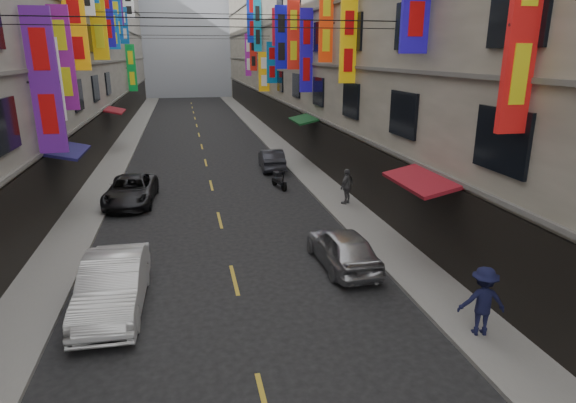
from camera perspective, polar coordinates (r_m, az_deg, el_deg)
name	(u,v)px	position (r m, az deg, el deg)	size (l,w,h in m)	color
sidewalk_left	(122,149)	(39.11, -19.03, 5.91)	(2.00, 90.00, 0.12)	slate
sidewalk_right	(276,143)	(39.50, -1.40, 6.94)	(2.00, 90.00, 0.12)	slate
building_row_left	(17,16)	(39.74, -29.48, 18.58)	(10.14, 90.00, 19.00)	#9A968C
building_row_right	(350,21)	(40.51, 7.41, 20.45)	(10.14, 90.00, 19.00)	#ACA290
haze_block	(185,30)	(88.30, -12.05, 19.31)	(18.00, 8.00, 22.00)	#A7ADBA
shop_signage	(194,18)	(31.60, -11.09, 20.59)	(14.00, 55.00, 12.01)	#0E51AA
street_awnings	(186,146)	(22.55, -12.02, 6.47)	(13.99, 35.20, 0.41)	#154F28
overhead_cables	(203,17)	(26.29, -10.03, 20.75)	(14.00, 38.04, 1.24)	black
lane_markings	(204,154)	(35.91, -9.97, 5.57)	(0.12, 80.20, 0.01)	gold
scooter_far_right	(279,180)	(26.15, -1.09, 2.53)	(0.65, 1.78, 1.14)	black
car_left_mid	(113,285)	(14.62, -20.03, -9.28)	(1.63, 4.67, 1.54)	silver
car_left_far	(131,190)	(24.60, -18.11, 1.27)	(2.20, 4.77, 1.33)	black
car_right_mid	(343,248)	(16.58, 6.49, -5.44)	(1.62, 4.03, 1.37)	#A9A9AE
car_right_far	(271,159)	(30.52, -1.97, 5.03)	(1.36, 3.91, 1.29)	#27282F
pedestrian_rnear	(483,301)	(13.34, 22.07, -10.87)	(1.18, 0.61, 1.83)	black
pedestrian_rfar	(347,186)	(23.08, 7.00, 1.80)	(1.01, 0.57, 1.72)	#565659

